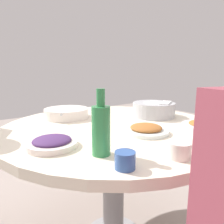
{
  "coord_description": "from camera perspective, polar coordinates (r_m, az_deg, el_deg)",
  "views": [
    {
      "loc": [
        0.9,
        -0.7,
        1.04
      ],
      "look_at": [
        -0.08,
        0.05,
        0.8
      ],
      "focal_mm": 33.63,
      "sensor_mm": 36.0,
      "label": 1
    }
  ],
  "objects": [
    {
      "name": "tea_cup_near",
      "position": [
        0.66,
        3.57,
        -12.92
      ],
      "size": [
        0.07,
        0.07,
        0.05
      ],
      "primitive_type": "cylinder",
      "color": "#30549A",
      "rests_on": "round_dining_table"
    },
    {
      "name": "dish_tofu_braise",
      "position": [
        1.19,
        23.71,
        -3.42
      ],
      "size": [
        0.22,
        0.22,
        0.04
      ],
      "color": "white",
      "rests_on": "round_dining_table"
    },
    {
      "name": "rice_bowl",
      "position": [
        1.41,
        11.26,
        0.76
      ],
      "size": [
        0.28,
        0.28,
        0.1
      ],
      "color": "#B2B5BA",
      "rests_on": "round_dining_table"
    },
    {
      "name": "dish_stirfry",
      "position": [
        1.03,
        9.24,
        -4.69
      ],
      "size": [
        0.22,
        0.22,
        0.04
      ],
      "color": "white",
      "rests_on": "round_dining_table"
    },
    {
      "name": "soup_bowl",
      "position": [
        1.37,
        -12.25,
        -0.38
      ],
      "size": [
        0.28,
        0.28,
        0.06
      ],
      "color": "white",
      "rests_on": "round_dining_table"
    },
    {
      "name": "dish_eggplant",
      "position": [
        0.87,
        -15.97,
        -7.98
      ],
      "size": [
        0.2,
        0.2,
        0.04
      ],
      "color": "silver",
      "rests_on": "round_dining_table"
    },
    {
      "name": "round_dining_table",
      "position": [
        1.21,
        0.39,
        -8.42
      ],
      "size": [
        1.22,
        1.22,
        0.74
      ],
      "color": "#99999E",
      "rests_on": "ground"
    },
    {
      "name": "green_bottle",
      "position": [
        0.74,
        -3.0,
        -4.59
      ],
      "size": [
        0.07,
        0.07,
        0.24
      ],
      "color": "#2F8548",
      "rests_on": "round_dining_table"
    },
    {
      "name": "tea_cup_far",
      "position": [
        0.77,
        17.88,
        -9.87
      ],
      "size": [
        0.08,
        0.08,
        0.06
      ],
      "primitive_type": "cylinder",
      "color": "silver",
      "rests_on": "round_dining_table"
    }
  ]
}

